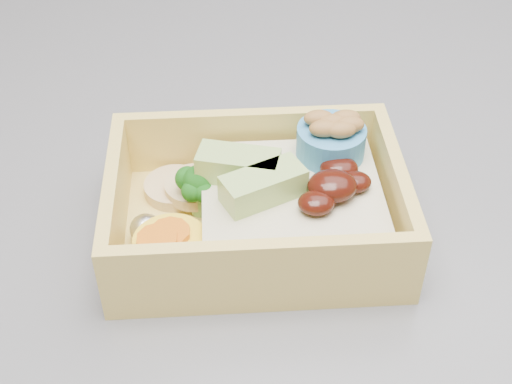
{
  "coord_description": "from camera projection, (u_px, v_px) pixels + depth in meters",
  "views": [
    {
      "loc": [
        -0.16,
        -0.45,
        1.26
      ],
      "look_at": [
        -0.14,
        -0.1,
        0.96
      ],
      "focal_mm": 50.0,
      "sensor_mm": 36.0,
      "label": 1
    }
  ],
  "objects": [
    {
      "name": "bento_box",
      "position": [
        265.0,
        204.0,
        0.47
      ],
      "size": [
        0.19,
        0.14,
        0.07
      ],
      "rotation": [
        0.0,
        0.0,
        0.01
      ],
      "color": "#E1C25D",
      "rests_on": "island"
    }
  ]
}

